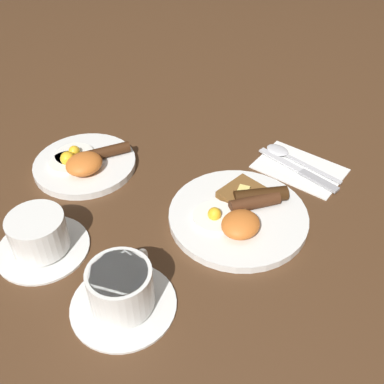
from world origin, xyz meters
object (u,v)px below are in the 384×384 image
object	(u,v)px
breakfast_plate_near	(240,214)
spoon	(284,154)
knife	(302,171)
breakfast_plate_far	(84,163)
teacup_near	(122,291)
teacup_far	(39,236)

from	to	relation	value
breakfast_plate_near	spoon	xyz separation A→B (m)	(0.22, 0.04, -0.00)
knife	spoon	world-z (taller)	spoon
breakfast_plate_near	knife	world-z (taller)	breakfast_plate_near
breakfast_plate_near	spoon	size ratio (longest dim) A/B	1.39
breakfast_plate_far	knife	world-z (taller)	breakfast_plate_far
teacup_near	teacup_far	bearing A→B (deg)	92.79
teacup_near	knife	distance (m)	0.46
teacup_near	teacup_far	world-z (taller)	teacup_near
breakfast_plate_near	teacup_far	distance (m)	0.35
spoon	knife	bearing A→B (deg)	157.98
knife	spoon	xyz separation A→B (m)	(0.03, 0.06, 0.00)
breakfast_plate_near	breakfast_plate_far	xyz separation A→B (m)	(-0.08, 0.33, 0.00)
knife	breakfast_plate_near	bearing A→B (deg)	89.88
breakfast_plate_near	teacup_far	world-z (taller)	teacup_far
teacup_far	breakfast_plate_near	bearing A→B (deg)	-38.25
breakfast_plate_near	knife	size ratio (longest dim) A/B	1.32
breakfast_plate_near	breakfast_plate_far	world-z (taller)	breakfast_plate_far
teacup_near	breakfast_plate_near	bearing A→B (deg)	-5.75
teacup_near	knife	world-z (taller)	teacup_near
breakfast_plate_near	breakfast_plate_far	bearing A→B (deg)	103.61
breakfast_plate_far	knife	xyz separation A→B (m)	(0.27, -0.35, -0.01)
breakfast_plate_far	spoon	distance (m)	0.42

